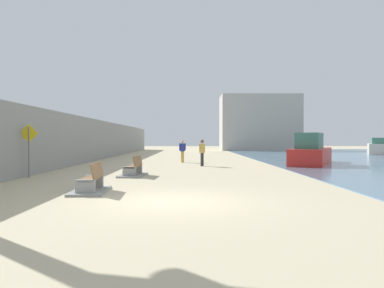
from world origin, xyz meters
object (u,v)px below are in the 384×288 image
Objects in this scene: boat_outer at (311,153)px; pedestrian_sign at (29,144)px; bench_far at (133,171)px; person_walking at (182,149)px; person_standing at (202,151)px; bench_near at (91,185)px; boat_far_left at (378,148)px.

boat_outer is 17.85m from pedestrian_sign.
person_walking reaches higher than bench_far.
pedestrian_sign is at bearing -139.48° from person_standing.
person_walking reaches higher than bench_near.
person_standing is 27.82m from boat_far_left.
pedestrian_sign is (-29.18, -25.16, 0.76)m from boat_far_left.
person_standing reaches higher than bench_far.
bench_far is at bearing -119.54° from person_standing.
pedestrian_sign is (-15.74, -8.40, 0.70)m from boat_outer.
bench_near and bench_far have the same top height.
person_walking is 0.23× the size of boat_outer.
boat_outer is (11.68, 12.86, 0.59)m from bench_near.
boat_far_left reaches higher than person_walking.
boat_far_left is at bearing 49.70° from bench_near.
boat_outer is at bearing -13.94° from person_walking.
bench_far is 1.25× the size of person_standing.
person_standing is at bearing -169.24° from boat_outer.
boat_outer is (11.10, 7.62, 0.59)m from bench_far.
person_walking is 9.23m from boat_outer.
bench_near is 0.27× the size of boat_far_left.
person_standing reaches higher than bench_near.
bench_far is 10.10m from person_walking.
bench_near is 6.16m from pedestrian_sign.
person_walking is 0.21× the size of boat_far_left.
person_walking is at bearing 110.31° from person_standing.
person_standing reaches higher than person_walking.
bench_far is 0.27× the size of boat_far_left.
bench_far is 4.88m from pedestrian_sign.
pedestrian_sign reaches higher than bench_far.
boat_far_left reaches higher than bench_near.
person_walking is at bearing 166.06° from boat_outer.
boat_far_left is (22.40, 14.54, -0.22)m from person_walking.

